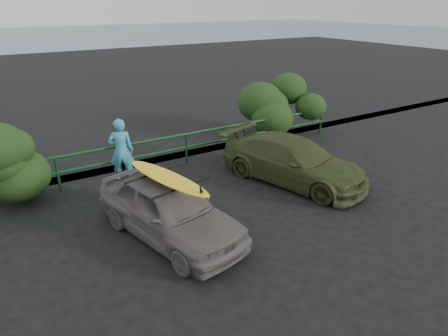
{
  "coord_description": "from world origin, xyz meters",
  "views": [
    {
      "loc": [
        -4.37,
        -6.12,
        4.99
      ],
      "look_at": [
        0.54,
        1.9,
        1.03
      ],
      "focal_mm": 32.0,
      "sensor_mm": 36.0,
      "label": 1
    }
  ],
  "objects_px": {
    "olive_vehicle": "(293,161)",
    "sedan": "(169,209)",
    "guardrail": "(158,154)",
    "man": "(121,151)",
    "surfboard": "(167,177)"
  },
  "relations": [
    {
      "from": "olive_vehicle",
      "to": "sedan",
      "type": "bearing_deg",
      "value": 173.8
    },
    {
      "from": "olive_vehicle",
      "to": "man",
      "type": "distance_m",
      "value": 5.03
    },
    {
      "from": "guardrail",
      "to": "man",
      "type": "bearing_deg",
      "value": -166.49
    },
    {
      "from": "surfboard",
      "to": "man",
      "type": "bearing_deg",
      "value": 75.69
    },
    {
      "from": "olive_vehicle",
      "to": "surfboard",
      "type": "height_order",
      "value": "surfboard"
    },
    {
      "from": "guardrail",
      "to": "olive_vehicle",
      "type": "xyz_separation_m",
      "value": [
        3.04,
        -2.92,
        0.13
      ]
    },
    {
      "from": "olive_vehicle",
      "to": "man",
      "type": "xyz_separation_m",
      "value": [
        -4.28,
        2.62,
        0.31
      ]
    },
    {
      "from": "guardrail",
      "to": "olive_vehicle",
      "type": "height_order",
      "value": "olive_vehicle"
    },
    {
      "from": "sedan",
      "to": "man",
      "type": "relative_size",
      "value": 2.1
    },
    {
      "from": "guardrail",
      "to": "sedan",
      "type": "relative_size",
      "value": 3.47
    },
    {
      "from": "sedan",
      "to": "surfboard",
      "type": "bearing_deg",
      "value": 0.0
    },
    {
      "from": "sedan",
      "to": "man",
      "type": "bearing_deg",
      "value": 75.69
    },
    {
      "from": "guardrail",
      "to": "man",
      "type": "relative_size",
      "value": 7.29
    },
    {
      "from": "surfboard",
      "to": "sedan",
      "type": "bearing_deg",
      "value": 0.0
    },
    {
      "from": "man",
      "to": "guardrail",
      "type": "bearing_deg",
      "value": -147.76
    }
  ]
}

